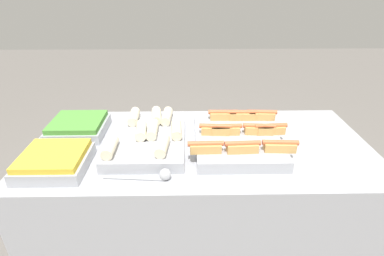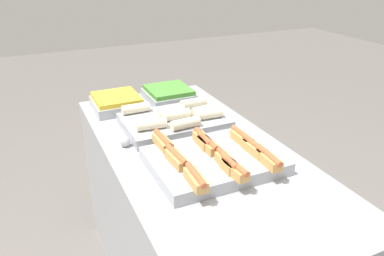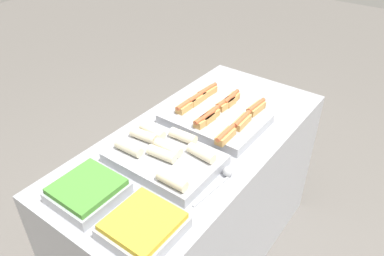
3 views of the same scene
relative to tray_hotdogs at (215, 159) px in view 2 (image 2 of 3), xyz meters
name	(u,v)px [view 2 (image 2 of 3)]	position (x,y,z in m)	size (l,w,h in m)	color
counter	(196,231)	(-0.17, 0.00, -0.48)	(1.54, 0.73, 0.89)	#A8AAB2
tray_hotdogs	(215,159)	(0.00, 0.00, 0.00)	(0.45, 0.49, 0.10)	#A8AAB2
tray_wraps	(175,120)	(-0.41, 0.00, 0.00)	(0.34, 0.48, 0.10)	#A8AAB2
tray_side_front	(117,102)	(-0.76, -0.19, 0.00)	(0.26, 0.25, 0.07)	#A8AAB2
tray_side_back	(169,94)	(-0.76, 0.11, 0.00)	(0.26, 0.25, 0.07)	#A8AAB2
serving_spoon_near	(124,140)	(-0.34, -0.27, -0.02)	(0.26, 0.05, 0.05)	#B2B5BA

